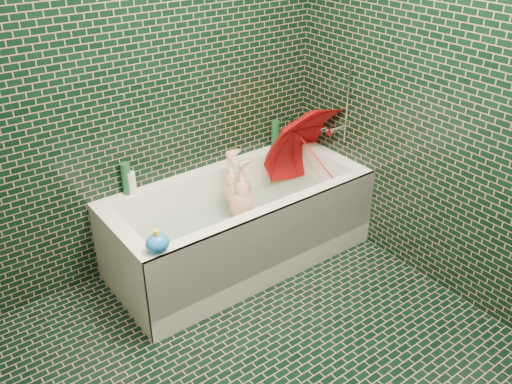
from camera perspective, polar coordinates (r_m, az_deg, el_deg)
wall_back at (r=3.25m, az=-12.59°, el=11.66°), size 2.80×0.00×2.80m
wall_right at (r=3.09m, az=22.87°, el=9.06°), size 0.00×2.80×2.80m
bathtub at (r=3.59m, az=-1.58°, el=-4.27°), size 1.70×0.75×0.55m
bath_mat at (r=3.64m, az=-1.73°, el=-4.87°), size 1.35×0.47×0.01m
water at (r=3.56m, az=-1.76°, el=-2.96°), size 1.48×0.53×0.00m
faucet at (r=3.80m, az=8.37°, el=7.01°), size 0.18×0.19×0.55m
child at (r=3.59m, az=-1.45°, el=-2.42°), size 0.93×0.47×0.25m
umbrella at (r=3.76m, az=6.39°, el=3.61°), size 0.93×1.00×1.07m
soap_bottle_a at (r=4.12m, az=4.58°, el=5.66°), size 0.11×0.11×0.23m
soap_bottle_b at (r=4.05m, az=4.59°, el=5.24°), size 0.12×0.12×0.20m
soap_bottle_c at (r=3.98m, az=2.93°, el=4.85°), size 0.12×0.12×0.15m
bottle_right_tall at (r=3.89m, az=2.02°, el=5.99°), size 0.07×0.07×0.22m
bottle_right_pump at (r=4.00m, az=3.72°, el=6.40°), size 0.06×0.06×0.18m
bottle_left_tall at (r=3.40m, az=-13.48°, el=1.39°), size 0.06×0.06×0.21m
bottle_left_short at (r=3.41m, az=-12.94°, el=0.93°), size 0.06×0.06×0.15m
rubber_duck at (r=3.99m, az=3.41°, el=5.61°), size 0.12×0.08×0.10m
bath_toy at (r=2.85m, az=-10.31°, el=-5.26°), size 0.15×0.14×0.13m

